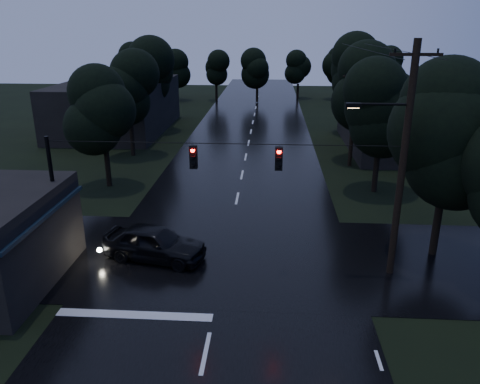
# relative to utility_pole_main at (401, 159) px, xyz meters

# --- Properties ---
(main_road) EXTENTS (12.00, 120.00, 0.02)m
(main_road) POSITION_rel_utility_pole_main_xyz_m (-7.41, 19.00, -5.26)
(main_road) COLOR black
(main_road) RESTS_ON ground
(cross_street) EXTENTS (60.00, 9.00, 0.02)m
(cross_street) POSITION_rel_utility_pole_main_xyz_m (-7.41, 1.00, -5.26)
(cross_street) COLOR black
(cross_street) RESTS_ON ground
(building_far_right) EXTENTS (10.00, 14.00, 4.40)m
(building_far_right) POSITION_rel_utility_pole_main_xyz_m (6.59, 23.00, -3.06)
(building_far_right) COLOR black
(building_far_right) RESTS_ON ground
(building_far_left) EXTENTS (10.00, 16.00, 5.00)m
(building_far_left) POSITION_rel_utility_pole_main_xyz_m (-21.41, 29.00, -2.76)
(building_far_left) COLOR black
(building_far_left) RESTS_ON ground
(utility_pole_main) EXTENTS (3.50, 0.30, 10.00)m
(utility_pole_main) POSITION_rel_utility_pole_main_xyz_m (0.00, 0.00, 0.00)
(utility_pole_main) COLOR black
(utility_pole_main) RESTS_ON ground
(utility_pole_far) EXTENTS (2.00, 0.30, 7.50)m
(utility_pole_far) POSITION_rel_utility_pole_main_xyz_m (0.89, 17.00, -1.38)
(utility_pole_far) COLOR black
(utility_pole_far) RESTS_ON ground
(anchor_pole_left) EXTENTS (0.18, 0.18, 6.00)m
(anchor_pole_left) POSITION_rel_utility_pole_main_xyz_m (-14.91, 0.00, -2.26)
(anchor_pole_left) COLOR black
(anchor_pole_left) RESTS_ON ground
(span_signals) EXTENTS (15.00, 0.37, 1.12)m
(span_signals) POSITION_rel_utility_pole_main_xyz_m (-6.85, -0.01, -0.01)
(span_signals) COLOR black
(span_signals) RESTS_ON ground
(tree_corner_near) EXTENTS (4.48, 4.48, 9.44)m
(tree_corner_near) POSITION_rel_utility_pole_main_xyz_m (2.59, 2.00, 0.74)
(tree_corner_near) COLOR black
(tree_corner_near) RESTS_ON ground
(tree_left_a) EXTENTS (3.92, 3.92, 8.26)m
(tree_left_a) POSITION_rel_utility_pole_main_xyz_m (-16.41, 11.00, -0.02)
(tree_left_a) COLOR black
(tree_left_a) RESTS_ON ground
(tree_left_b) EXTENTS (4.20, 4.20, 8.85)m
(tree_left_b) POSITION_rel_utility_pole_main_xyz_m (-17.01, 19.00, 0.36)
(tree_left_b) COLOR black
(tree_left_b) RESTS_ON ground
(tree_left_c) EXTENTS (4.48, 4.48, 9.44)m
(tree_left_c) POSITION_rel_utility_pole_main_xyz_m (-17.61, 29.00, 0.74)
(tree_left_c) COLOR black
(tree_left_c) RESTS_ON ground
(tree_right_a) EXTENTS (4.20, 4.20, 8.85)m
(tree_right_a) POSITION_rel_utility_pole_main_xyz_m (1.59, 11.00, 0.36)
(tree_right_a) COLOR black
(tree_right_a) RESTS_ON ground
(tree_right_b) EXTENTS (4.48, 4.48, 9.44)m
(tree_right_b) POSITION_rel_utility_pole_main_xyz_m (2.19, 19.00, 0.74)
(tree_right_b) COLOR black
(tree_right_b) RESTS_ON ground
(tree_right_c) EXTENTS (4.76, 4.76, 10.03)m
(tree_right_c) POSITION_rel_utility_pole_main_xyz_m (2.79, 29.00, 1.11)
(tree_right_c) COLOR black
(tree_right_c) RESTS_ON ground
(car) EXTENTS (5.17, 2.96, 1.66)m
(car) POSITION_rel_utility_pole_main_xyz_m (-10.70, 0.61, -4.43)
(car) COLOR black
(car) RESTS_ON ground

